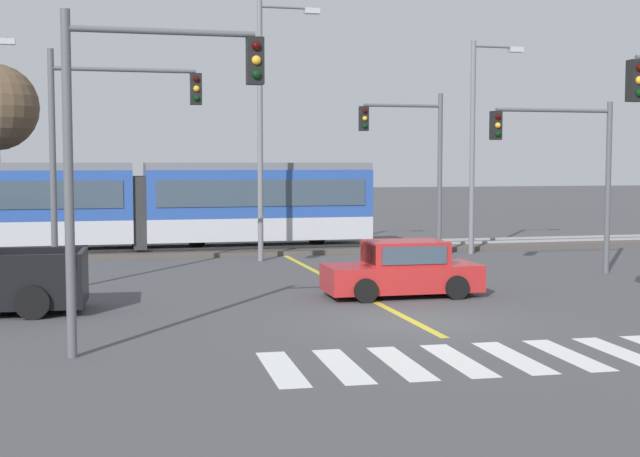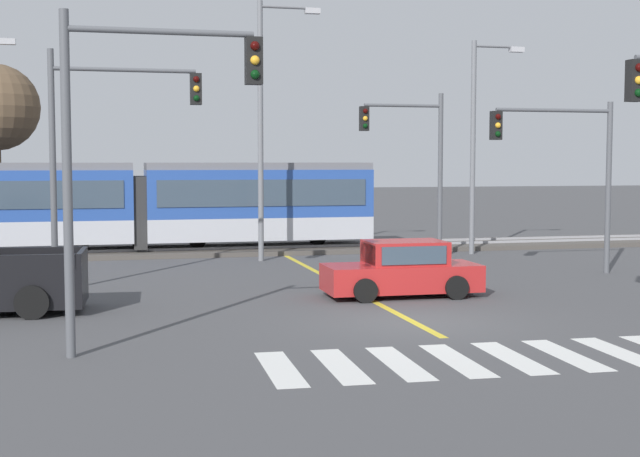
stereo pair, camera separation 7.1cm
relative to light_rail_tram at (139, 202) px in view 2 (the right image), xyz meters
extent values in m
plane|color=#474749|center=(5.49, -16.52, -2.05)|extent=(200.00, 200.00, 0.00)
cube|color=#4C4742|center=(5.49, 0.01, -1.96)|extent=(120.00, 4.00, 0.18)
cube|color=#939399|center=(5.49, -0.71, -1.82)|extent=(120.00, 0.08, 0.10)
cube|color=#939399|center=(5.49, 0.73, -1.82)|extent=(120.00, 0.08, 0.10)
cube|color=#B7BAC1|center=(-4.75, 0.01, -1.07)|extent=(9.00, 2.60, 0.90)
cube|color=#284C9E|center=(-4.75, 0.01, 0.33)|extent=(9.00, 2.60, 1.90)
cube|color=#384756|center=(-4.75, -1.31, 0.38)|extent=(8.28, 0.04, 1.04)
cube|color=slate|center=(-4.75, 0.01, 1.42)|extent=(9.00, 2.39, 0.28)
cylinder|color=black|center=(-2.28, 0.01, -1.52)|extent=(0.70, 0.20, 0.70)
cube|color=#B7BAC1|center=(4.75, 0.01, -1.07)|extent=(9.00, 2.60, 0.90)
cube|color=#284C9E|center=(4.75, 0.01, 0.33)|extent=(9.00, 2.60, 1.90)
cube|color=#384756|center=(4.75, -1.31, 0.38)|extent=(8.28, 0.04, 1.04)
cube|color=slate|center=(4.75, 0.01, 1.42)|extent=(9.00, 2.39, 0.28)
cylinder|color=black|center=(7.22, 0.01, -1.52)|extent=(0.70, 0.20, 0.70)
cylinder|color=black|center=(2.27, 0.01, -1.52)|extent=(0.70, 0.20, 0.70)
cube|color=#2D2D2D|center=(0.00, 0.01, -0.37)|extent=(0.50, 2.34, 2.80)
cube|color=silver|center=(1.65, -20.40, -2.04)|extent=(0.65, 2.82, 0.01)
cube|color=silver|center=(2.75, -20.43, -2.04)|extent=(0.65, 2.82, 0.01)
cube|color=silver|center=(3.85, -20.47, -2.04)|extent=(0.65, 2.82, 0.01)
cube|color=silver|center=(4.95, -20.50, -2.04)|extent=(0.65, 2.82, 0.01)
cube|color=silver|center=(6.04, -20.54, -2.04)|extent=(0.65, 2.82, 0.01)
cube|color=silver|center=(7.14, -20.57, -2.04)|extent=(0.65, 2.82, 0.01)
cube|color=silver|center=(8.24, -20.61, -2.04)|extent=(0.65, 2.82, 0.01)
cube|color=gold|center=(5.49, -10.26, -2.05)|extent=(0.20, 16.53, 0.01)
cube|color=#B22323|center=(6.49, -12.84, -1.53)|extent=(4.22, 1.75, 0.72)
cube|color=#B22323|center=(6.59, -12.84, -0.85)|extent=(2.12, 1.55, 0.64)
cube|color=#384756|center=(5.59, -12.83, -0.85)|extent=(0.12, 1.43, 0.52)
cube|color=#384756|center=(6.58, -13.62, -0.85)|extent=(1.79, 0.06, 0.48)
cylinder|color=black|center=(5.22, -13.68, -1.73)|extent=(0.64, 0.23, 0.64)
cylinder|color=black|center=(5.24, -11.98, -1.73)|extent=(0.64, 0.23, 0.64)
cylinder|color=black|center=(7.74, -13.71, -1.73)|extent=(0.64, 0.23, 0.64)
cylinder|color=black|center=(7.76, -12.01, -1.73)|extent=(0.64, 0.23, 0.64)
cube|color=black|center=(-3.36, -14.06, -0.72)|extent=(2.70, 0.28, 0.36)
cube|color=black|center=(-3.25, -12.22, -0.72)|extent=(2.70, 0.28, 0.36)
cube|color=black|center=(-1.88, -13.23, -0.72)|extent=(0.23, 1.96, 0.36)
cylinder|color=black|center=(-3.01, -14.14, -1.65)|extent=(0.81, 0.33, 0.80)
cylinder|color=black|center=(-2.90, -12.19, -1.65)|extent=(0.81, 0.33, 0.80)
cylinder|color=#515459|center=(11.01, -4.08, 1.06)|extent=(0.18, 0.18, 6.21)
cylinder|color=#515459|center=(9.51, -4.08, 3.68)|extent=(3.00, 0.12, 0.12)
cube|color=black|center=(8.01, -4.08, 3.18)|extent=(0.32, 0.28, 0.90)
sphere|color=#360605|center=(8.01, -4.23, 3.45)|extent=(0.18, 0.18, 0.18)
sphere|color=#F7AA26|center=(8.01, -4.23, 3.18)|extent=(0.18, 0.18, 0.18)
sphere|color=black|center=(8.01, -4.23, 2.91)|extent=(0.18, 0.18, 0.18)
cube|color=black|center=(9.89, -18.37, 3.37)|extent=(0.32, 0.28, 0.90)
sphere|color=#360605|center=(9.89, -18.52, 3.64)|extent=(0.18, 0.18, 0.18)
sphere|color=#F7AA26|center=(9.89, -18.52, 3.37)|extent=(0.18, 0.18, 0.18)
sphere|color=black|center=(9.89, -18.52, 3.10)|extent=(0.18, 0.18, 0.18)
cylinder|color=#515459|center=(14.67, -9.67, 0.75)|extent=(0.18, 0.18, 5.59)
cylinder|color=#515459|center=(12.67, -9.67, 3.24)|extent=(4.00, 0.12, 0.12)
cube|color=black|center=(10.67, -9.67, 2.74)|extent=(0.32, 0.28, 0.90)
sphere|color=#360605|center=(10.67, -9.82, 3.01)|extent=(0.18, 0.18, 0.18)
sphere|color=#F7AA26|center=(10.67, -9.82, 2.74)|extent=(0.18, 0.18, 0.18)
sphere|color=black|center=(10.67, -9.82, 2.47)|extent=(0.18, 0.18, 0.18)
cylinder|color=#515459|center=(-2.71, -9.71, 1.34)|extent=(0.18, 0.18, 6.78)
cylinder|color=#515459|center=(-0.71, -9.71, 4.19)|extent=(4.00, 0.12, 0.12)
cube|color=black|center=(1.29, -9.71, 3.69)|extent=(0.32, 0.28, 0.90)
sphere|color=#360605|center=(1.29, -9.86, 3.96)|extent=(0.18, 0.18, 0.18)
sphere|color=#F7AA26|center=(1.29, -9.86, 3.69)|extent=(0.18, 0.18, 0.18)
sphere|color=black|center=(1.29, -9.86, 3.42)|extent=(0.18, 0.18, 0.18)
cylinder|color=#515459|center=(-1.99, -18.57, 1.17)|extent=(0.18, 0.18, 6.45)
cylinder|color=#515459|center=(-0.24, -18.57, 4.05)|extent=(3.50, 0.12, 0.12)
cube|color=black|center=(1.51, -18.57, 3.55)|extent=(0.32, 0.28, 0.90)
sphere|color=#360605|center=(1.51, -18.72, 3.82)|extent=(0.18, 0.18, 0.18)
sphere|color=#F7AA26|center=(1.51, -18.72, 3.55)|extent=(0.18, 0.18, 0.18)
sphere|color=black|center=(1.51, -18.72, 3.28)|extent=(0.18, 0.18, 0.18)
cube|color=#B2B2B7|center=(-4.49, -2.96, 5.73)|extent=(0.56, 0.28, 0.20)
cylinder|color=slate|center=(4.26, -3.43, 2.68)|extent=(0.20, 0.20, 9.46)
cylinder|color=slate|center=(5.23, -3.43, 7.21)|extent=(1.95, 0.12, 0.12)
cube|color=#B2B2B7|center=(6.21, -3.43, 7.11)|extent=(0.56, 0.28, 0.20)
cylinder|color=slate|center=(12.79, -2.98, 2.13)|extent=(0.20, 0.20, 8.36)
cylinder|color=slate|center=(13.69, -2.98, 6.11)|extent=(1.80, 0.12, 0.12)
cube|color=#B2B2B7|center=(14.59, -2.98, 6.01)|extent=(0.56, 0.28, 0.20)
camera|label=1|loc=(-1.40, -35.66, 1.63)|focal=50.00mm
camera|label=2|loc=(-1.34, -35.67, 1.63)|focal=50.00mm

